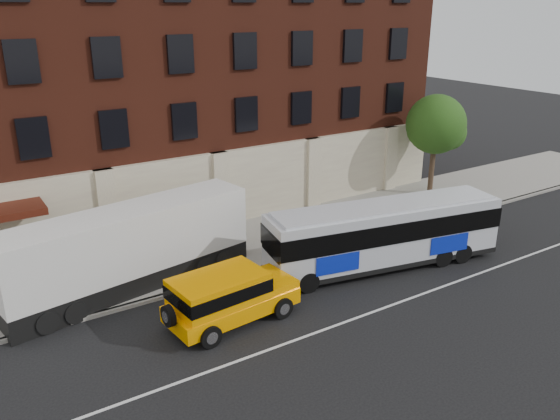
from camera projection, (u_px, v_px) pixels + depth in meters
ground at (363, 325)px, 21.26m from camera, size 120.00×120.00×0.00m
sidewalk at (247, 243)px, 28.36m from camera, size 60.00×6.00×0.15m
kerb at (278, 265)px, 25.99m from camera, size 60.00×0.25×0.15m
lane_line at (355, 319)px, 21.65m from camera, size 60.00×0.12×0.01m
building at (176, 75)px, 32.05m from camera, size 30.00×12.10×15.00m
sign_pole at (87, 283)px, 21.35m from camera, size 0.30×0.20×2.50m
street_tree at (436, 127)px, 34.09m from camera, size 3.60×3.60×6.20m
city_bus at (384, 233)px, 25.45m from camera, size 11.29×4.39×3.03m
yellow_suv at (227, 295)px, 21.03m from camera, size 5.41×2.71×2.03m
shipping_container at (130, 250)px, 23.37m from camera, size 10.90×4.00×3.56m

